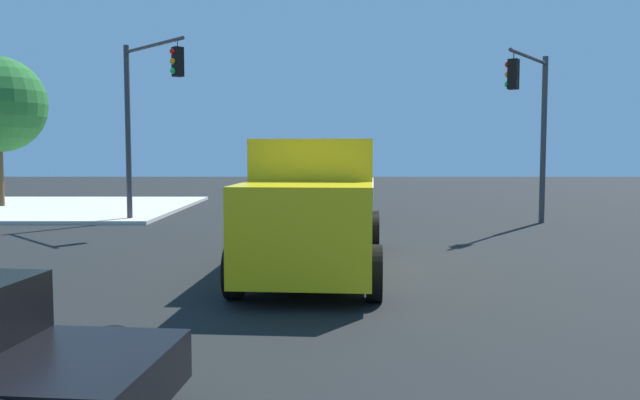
# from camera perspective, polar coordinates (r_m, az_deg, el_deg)

# --- Properties ---
(ground_plane) EXTENTS (100.00, 100.00, 0.00)m
(ground_plane) POSITION_cam_1_polar(r_m,az_deg,el_deg) (16.36, 1.82, -4.92)
(ground_plane) COLOR black
(sidewalk_corner_near) EXTENTS (12.34, 12.34, 0.14)m
(sidewalk_corner_near) POSITION_cam_1_polar(r_m,az_deg,el_deg) (31.71, -22.85, -0.64)
(sidewalk_corner_near) COLOR beige
(sidewalk_corner_near) RESTS_ON ground
(delivery_truck) EXTENTS (8.16, 3.31, 2.86)m
(delivery_truck) POSITION_cam_1_polar(r_m,az_deg,el_deg) (14.66, -0.06, -0.12)
(delivery_truck) COLOR yellow
(delivery_truck) RESTS_ON ground
(traffic_light_primary) EXTENTS (3.13, 2.87, 6.35)m
(traffic_light_primary) POSITION_cam_1_polar(r_m,az_deg,el_deg) (23.99, -15.29, 8.15)
(traffic_light_primary) COLOR #38383D
(traffic_light_primary) RESTS_ON sidewalk_corner_near
(traffic_light_secondary) EXTENTS (3.35, 2.34, 6.03)m
(traffic_light_secondary) POSITION_cam_1_polar(r_m,az_deg,el_deg) (23.87, 18.27, 7.27)
(traffic_light_secondary) COLOR #38383D
(traffic_light_secondary) RESTS_ON ground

